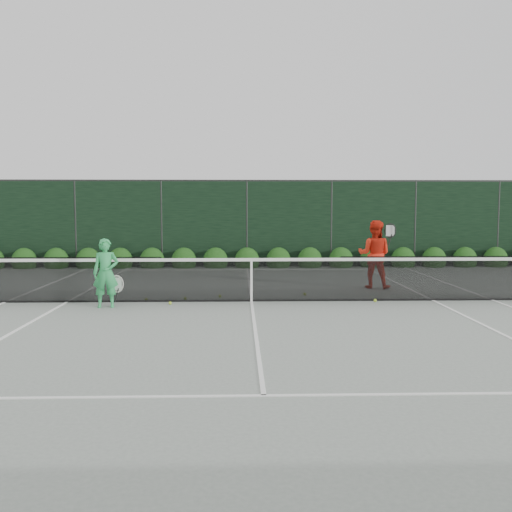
{
  "coord_description": "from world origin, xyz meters",
  "views": [
    {
      "loc": [
        -0.27,
        -12.65,
        2.13
      ],
      "look_at": [
        0.11,
        0.3,
        1.0
      ],
      "focal_mm": 40.0,
      "sensor_mm": 36.0,
      "label": 1
    }
  ],
  "objects": [
    {
      "name": "player_woman",
      "position": [
        -3.09,
        -0.63,
        0.73
      ],
      "size": [
        0.64,
        0.42,
        1.46
      ],
      "rotation": [
        0.0,
        0.0,
        0.13
      ],
      "color": "green",
      "rests_on": "ground"
    },
    {
      "name": "tennis_net",
      "position": [
        -0.02,
        0.0,
        0.53
      ],
      "size": [
        12.9,
        0.1,
        1.07
      ],
      "color": "black",
      "rests_on": "ground"
    },
    {
      "name": "windscreen_fence",
      "position": [
        0.0,
        -2.71,
        1.51
      ],
      "size": [
        32.0,
        21.07,
        3.06
      ],
      "color": "black",
      "rests_on": "ground"
    },
    {
      "name": "hedge_row",
      "position": [
        -0.0,
        7.15,
        0.23
      ],
      "size": [
        31.66,
        0.65,
        0.94
      ],
      "color": "#12340E",
      "rests_on": "ground"
    },
    {
      "name": "court_lines",
      "position": [
        0.0,
        0.0,
        0.01
      ],
      "size": [
        11.03,
        23.83,
        0.01
      ],
      "color": "white",
      "rests_on": "ground"
    },
    {
      "name": "ground",
      "position": [
        0.0,
        0.0,
        0.0
      ],
      "size": [
        80.0,
        80.0,
        0.0
      ],
      "primitive_type": "plane",
      "color": "gray",
      "rests_on": "ground"
    },
    {
      "name": "tennis_balls",
      "position": [
        -0.39,
        0.23,
        0.03
      ],
      "size": [
        5.21,
        1.25,
        0.07
      ],
      "color": "#B5D830",
      "rests_on": "ground"
    },
    {
      "name": "player_man",
      "position": [
        3.25,
        2.03,
        0.89
      ],
      "size": [
        1.04,
        0.93,
        1.77
      ],
      "rotation": [
        0.0,
        0.0,
        2.79
      ],
      "color": "red",
      "rests_on": "ground"
    }
  ]
}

